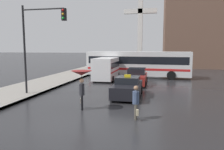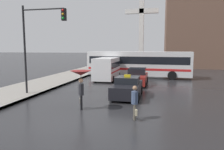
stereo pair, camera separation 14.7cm
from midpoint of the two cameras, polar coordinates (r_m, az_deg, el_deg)
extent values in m
plane|color=#262628|center=(9.99, -12.16, -13.05)|extent=(300.00, 300.00, 0.00)
cube|color=black|center=(15.32, 4.29, -3.68)|extent=(1.80, 4.03, 0.80)
cube|color=black|center=(15.42, 4.42, -1.25)|extent=(1.58, 1.81, 0.46)
cylinder|color=black|center=(14.06, 7.04, -5.78)|extent=(0.20, 0.60, 0.60)
cylinder|color=black|center=(14.31, 0.17, -5.50)|extent=(0.20, 0.60, 0.60)
cylinder|color=black|center=(16.50, 7.84, -3.89)|extent=(0.20, 0.60, 0.60)
cylinder|color=black|center=(16.72, 1.98, -3.68)|extent=(0.20, 0.60, 0.60)
cube|color=yellow|center=(15.18, 4.33, -0.19)|extent=(0.44, 0.16, 0.16)
cube|color=maroon|center=(20.65, 6.73, -0.94)|extent=(1.80, 4.24, 0.80)
cube|color=black|center=(20.77, 6.82, 1.00)|extent=(1.58, 1.91, 0.56)
cylinder|color=black|center=(19.32, 8.87, -2.31)|extent=(0.20, 0.60, 0.60)
cylinder|color=black|center=(19.50, 3.84, -2.16)|extent=(0.20, 0.60, 0.60)
cylinder|color=black|center=(21.92, 9.28, -1.22)|extent=(0.20, 0.60, 0.60)
cylinder|color=black|center=(22.07, 4.85, -1.09)|extent=(0.20, 0.60, 0.60)
cube|color=white|center=(23.63, -0.98, 1.84)|extent=(2.06, 5.32, 2.22)
cube|color=black|center=(23.59, -0.98, 2.79)|extent=(2.08, 4.90, 0.57)
cube|color=red|center=(23.65, -0.98, 1.18)|extent=(2.09, 5.11, 0.14)
cylinder|color=black|center=(21.98, 0.43, -1.06)|extent=(0.21, 0.63, 0.63)
cylinder|color=black|center=(22.47, -4.31, -0.90)|extent=(0.21, 0.63, 0.63)
cylinder|color=black|center=(25.07, 2.01, -0.07)|extent=(0.21, 0.63, 0.63)
cylinder|color=black|center=(25.50, -2.18, 0.05)|extent=(0.21, 0.63, 0.63)
cube|color=silver|center=(25.88, 7.08, 3.05)|extent=(12.13, 3.38, 2.75)
cube|color=black|center=(25.85, 7.09, 3.95)|extent=(11.54, 3.36, 0.84)
cube|color=red|center=(25.93, 7.06, 1.76)|extent=(11.78, 3.38, 0.24)
cylinder|color=black|center=(25.86, -2.61, 0.52)|extent=(0.98, 0.35, 0.96)
cylinder|color=black|center=(28.12, -1.01, 1.05)|extent=(0.98, 0.35, 0.96)
cylinder|color=black|center=(24.44, 15.60, -0.11)|extent=(0.98, 0.35, 0.96)
cylinder|color=black|center=(26.83, 15.70, 0.50)|extent=(0.98, 0.35, 0.96)
cylinder|color=black|center=(12.23, -7.69, -7.22)|extent=(0.15, 0.15, 0.81)
cylinder|color=black|center=(12.45, -7.65, -6.97)|extent=(0.15, 0.15, 0.81)
cylinder|color=#28282D|center=(12.18, -7.73, -3.77)|extent=(0.37, 0.37, 0.64)
sphere|color=tan|center=(12.10, -7.77, -1.49)|extent=(0.24, 0.24, 0.24)
cylinder|color=#28282D|center=(11.99, -7.77, -3.71)|extent=(0.09, 0.09, 0.55)
cylinder|color=#28282D|center=(12.36, -7.70, -3.39)|extent=(0.09, 0.09, 0.55)
cone|color=maroon|center=(12.05, -7.80, 0.52)|extent=(1.14, 1.14, 0.26)
cylinder|color=black|center=(12.09, -7.77, -1.12)|extent=(0.02, 0.02, 0.70)
cube|color=#BFB28C|center=(12.59, -7.86, -6.62)|extent=(0.15, 0.20, 0.28)
cylinder|color=#4C473D|center=(10.75, 6.26, -9.34)|extent=(0.14, 0.14, 0.77)
cylinder|color=#4C473D|center=(10.54, 6.37, -9.68)|extent=(0.14, 0.14, 0.77)
cylinder|color=#3D4C6B|center=(10.47, 6.36, -5.90)|extent=(0.38, 0.38, 0.61)
sphere|color=#997051|center=(10.37, 6.40, -3.40)|extent=(0.22, 0.22, 0.22)
cylinder|color=#3D4C6B|center=(10.65, 6.26, -5.42)|extent=(0.08, 0.08, 0.52)
cylinder|color=#3D4C6B|center=(10.26, 6.47, -5.90)|extent=(0.08, 0.08, 0.52)
cube|color=#BFB28C|center=(10.37, 6.74, -9.74)|extent=(0.13, 0.20, 0.28)
cylinder|color=black|center=(16.75, -21.56, 5.73)|extent=(0.14, 0.14, 6.34)
cylinder|color=black|center=(16.17, -17.35, 16.09)|extent=(3.05, 0.10, 0.10)
cube|color=black|center=(15.43, -12.19, 15.20)|extent=(0.28, 0.28, 0.80)
sphere|color=red|center=(15.33, -12.47, 16.23)|extent=(0.16, 0.16, 0.16)
sphere|color=orange|center=(15.29, -12.45, 15.27)|extent=(0.16, 0.16, 0.16)
sphere|color=green|center=(15.25, -12.42, 14.30)|extent=(0.16, 0.16, 0.16)
cube|color=white|center=(44.97, 7.78, 12.08)|extent=(0.90, 0.90, 14.85)
cube|color=white|center=(45.38, 7.85, 16.19)|extent=(6.54, 0.90, 0.90)
camera|label=1|loc=(0.07, -89.74, 0.03)|focal=35.00mm
camera|label=2|loc=(0.07, 90.26, -0.03)|focal=35.00mm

